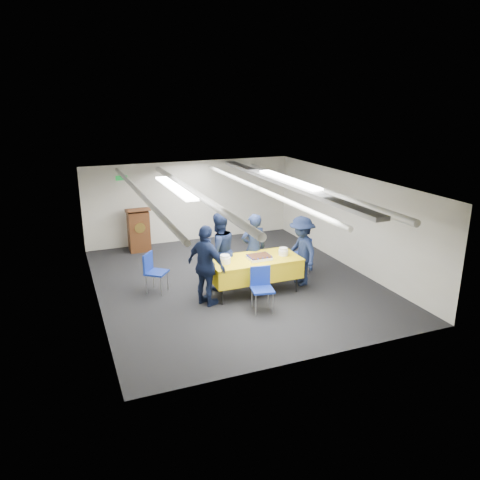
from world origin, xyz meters
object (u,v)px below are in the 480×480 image
at_px(podium, 139,229).
at_px(chair_left, 153,269).
at_px(sheet_cake, 259,257).
at_px(sailor_b, 219,251).
at_px(chair_right, 302,251).
at_px(chair_near, 261,284).
at_px(sailor_a, 254,248).
at_px(sailor_c, 206,266).
at_px(sailor_d, 301,251).
at_px(serving_table, 254,268).

relative_size(podium, chair_left, 1.44).
bearing_deg(sheet_cake, podium, 116.10).
bearing_deg(sailor_b, sheet_cake, 132.56).
bearing_deg(chair_right, chair_near, -139.22).
xyz_separation_m(sailor_a, sailor_c, (-1.34, -0.74, 0.03)).
relative_size(sheet_cake, chair_left, 0.56).
distance_m(chair_near, sailor_d, 1.62).
bearing_deg(podium, sailor_a, -58.03).
relative_size(chair_right, sailor_c, 0.52).
xyz_separation_m(serving_table, sailor_a, (0.22, 0.53, 0.24)).
xyz_separation_m(serving_table, podium, (-1.78, 3.73, 0.05)).
height_order(chair_near, sailor_b, sailor_b).
height_order(serving_table, sailor_d, sailor_d).
distance_m(podium, chair_near, 4.83).
bearing_deg(serving_table, sailor_c, -169.30).
distance_m(podium, sailor_b, 3.45).
height_order(sheet_cake, podium, podium).
distance_m(podium, sailor_a, 3.78).
bearing_deg(sailor_b, sailor_c, 45.54).
height_order(sailor_b, sailor_d, sailor_b).
xyz_separation_m(chair_near, sailor_c, (-0.93, 0.62, 0.30)).
bearing_deg(chair_right, chair_left, 177.58).
distance_m(chair_right, sailor_c, 2.82).
xyz_separation_m(serving_table, chair_right, (1.53, 0.67, -0.03)).
xyz_separation_m(chair_left, sailor_b, (1.38, -0.33, 0.32)).
bearing_deg(chair_left, sheet_cake, -23.18).
distance_m(chair_near, sailor_b, 1.42).
xyz_separation_m(chair_right, sailor_c, (-2.66, -0.88, 0.30)).
distance_m(sailor_a, sailor_d, 1.06).
bearing_deg(sailor_d, podium, -142.25).
distance_m(serving_table, chair_right, 1.67).
relative_size(sailor_a, sailor_d, 1.02).
height_order(chair_near, sailor_d, sailor_d).
xyz_separation_m(chair_left, sailor_a, (2.22, -0.29, 0.27)).
bearing_deg(sailor_b, sailor_a, 174.08).
height_order(chair_near, chair_left, same).
height_order(chair_left, sailor_d, sailor_d).
bearing_deg(sheet_cake, chair_near, -110.78).
xyz_separation_m(sailor_a, sailor_d, (0.93, -0.50, -0.02)).
relative_size(chair_near, sailor_b, 0.51).
bearing_deg(sailor_d, chair_left, -104.67).
relative_size(serving_table, podium, 1.55).
height_order(serving_table, sailor_c, sailor_c).
xyz_separation_m(podium, sailor_b, (1.16, -3.24, 0.24)).
relative_size(chair_right, chair_left, 1.00).
bearing_deg(serving_table, sailor_b, 141.91).
height_order(sailor_c, sailor_d, sailor_c).
distance_m(chair_right, sailor_d, 0.79).
bearing_deg(serving_table, sailor_a, 67.77).
xyz_separation_m(sheet_cake, sailor_c, (-1.21, -0.13, 0.02)).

